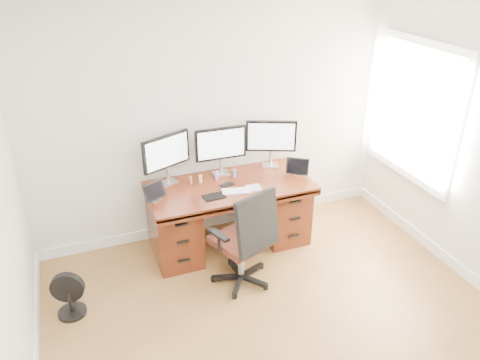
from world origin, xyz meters
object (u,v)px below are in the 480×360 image
object	(u,v)px
office_chair	(245,254)
keyboard	(237,191)
floor_fan	(69,295)
desk	(229,212)
monitor_center	(221,145)

from	to	relation	value
office_chair	keyboard	distance (m)	0.65
floor_fan	keyboard	xyz separation A→B (m)	(1.71, 0.34, 0.55)
desk	keyboard	xyz separation A→B (m)	(0.01, -0.20, 0.36)
desk	keyboard	distance (m)	0.41
desk	monitor_center	size ratio (longest dim) A/B	3.09
desk	keyboard	bearing A→B (deg)	-85.85
monitor_center	floor_fan	bearing A→B (deg)	-154.07
office_chair	floor_fan	distance (m)	1.62
monitor_center	keyboard	size ratio (longest dim) A/B	1.90
keyboard	floor_fan	bearing A→B (deg)	-157.53
office_chair	monitor_center	bearing A→B (deg)	63.98
desk	keyboard	size ratio (longest dim) A/B	5.85
office_chair	keyboard	xyz separation A→B (m)	(0.10, 0.49, 0.41)
office_chair	keyboard	world-z (taller)	office_chair
desk	floor_fan	world-z (taller)	desk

